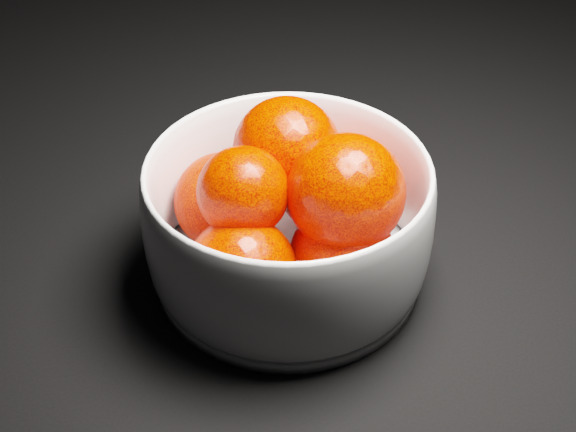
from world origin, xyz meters
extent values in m
cylinder|color=silver|center=(0.25, 0.25, 0.01)|extent=(0.20, 0.20, 0.01)
sphere|color=#ED1900|center=(0.29, 0.29, 0.05)|extent=(0.08, 0.08, 0.08)
sphere|color=#ED1900|center=(0.21, 0.29, 0.05)|extent=(0.07, 0.07, 0.07)
sphere|color=#ED1900|center=(0.21, 0.21, 0.05)|extent=(0.08, 0.08, 0.08)
sphere|color=#ED1900|center=(0.28, 0.21, 0.05)|extent=(0.07, 0.07, 0.07)
sphere|color=#ED1900|center=(0.26, 0.28, 0.09)|extent=(0.08, 0.08, 0.08)
sphere|color=#ED1900|center=(0.22, 0.24, 0.09)|extent=(0.06, 0.06, 0.06)
sphere|color=#ED1900|center=(0.28, 0.22, 0.09)|extent=(0.08, 0.08, 0.08)
camera|label=1|loc=(0.14, -0.18, 0.42)|focal=50.00mm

